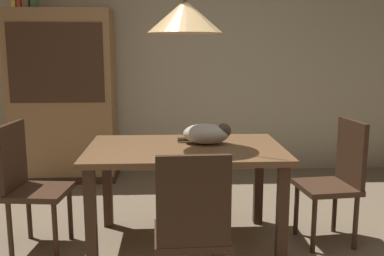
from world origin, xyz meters
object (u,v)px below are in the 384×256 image
(dining_table, at_px, (185,160))
(hutch_bookcase, at_px, (63,100))
(book_yellow_short, at_px, (16,0))
(cat_sleeping, at_px, (208,134))
(chair_near_front, at_px, (192,227))
(chair_right_side, at_px, (337,176))
(chair_left_side, at_px, (28,181))
(pendant_lamp, at_px, (185,16))

(dining_table, bearing_deg, hutch_bookcase, 125.92)
(book_yellow_short, bearing_deg, cat_sleeping, -41.71)
(hutch_bookcase, bearing_deg, book_yellow_short, 179.80)
(chair_near_front, xyz_separation_m, hutch_bookcase, (-1.27, 2.62, 0.38))
(chair_near_front, distance_m, book_yellow_short, 3.44)
(chair_right_side, xyz_separation_m, book_yellow_short, (-2.82, 1.74, 1.43))
(chair_right_side, xyz_separation_m, hutch_bookcase, (-2.39, 1.74, 0.38))
(chair_left_side, height_order, pendant_lamp, pendant_lamp)
(cat_sleeping, distance_m, hutch_bookcase, 2.19)
(dining_table, relative_size, chair_left_side, 1.51)
(dining_table, height_order, book_yellow_short, book_yellow_short)
(dining_table, xyz_separation_m, hutch_bookcase, (-1.26, 1.75, 0.24))
(pendant_lamp, height_order, book_yellow_short, pendant_lamp)
(cat_sleeping, height_order, hutch_bookcase, hutch_bookcase)
(chair_left_side, relative_size, pendant_lamp, 0.72)
(chair_right_side, height_order, hutch_bookcase, hutch_bookcase)
(chair_left_side, bearing_deg, cat_sleeping, 3.59)
(dining_table, bearing_deg, book_yellow_short, 134.08)
(chair_right_side, xyz_separation_m, cat_sleeping, (-0.96, 0.08, 0.32))
(chair_near_front, bearing_deg, chair_left_side, 141.90)
(chair_left_side, relative_size, cat_sleeping, 2.34)
(chair_near_front, bearing_deg, dining_table, 90.18)
(chair_right_side, bearing_deg, book_yellow_short, 148.34)
(dining_table, relative_size, chair_near_front, 1.51)
(book_yellow_short, bearing_deg, chair_right_side, -31.66)
(dining_table, bearing_deg, chair_right_side, 0.43)
(chair_near_front, bearing_deg, pendant_lamp, 90.18)
(cat_sleeping, bearing_deg, chair_near_front, -99.69)
(pendant_lamp, distance_m, hutch_bookcase, 2.29)
(dining_table, bearing_deg, cat_sleeping, 28.04)
(chair_right_side, bearing_deg, hutch_bookcase, 144.01)
(cat_sleeping, distance_m, pendant_lamp, 0.86)
(chair_near_front, bearing_deg, hutch_bookcase, 115.78)
(dining_table, relative_size, hutch_bookcase, 0.76)
(chair_near_front, height_order, pendant_lamp, pendant_lamp)
(pendant_lamp, bearing_deg, book_yellow_short, 134.08)
(dining_table, xyz_separation_m, cat_sleeping, (0.17, 0.09, 0.18))
(pendant_lamp, relative_size, hutch_bookcase, 0.70)
(chair_near_front, xyz_separation_m, book_yellow_short, (-1.70, 2.63, 1.43))
(dining_table, distance_m, cat_sleeping, 0.26)
(chair_near_front, height_order, book_yellow_short, book_yellow_short)
(chair_left_side, height_order, hutch_bookcase, hutch_bookcase)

